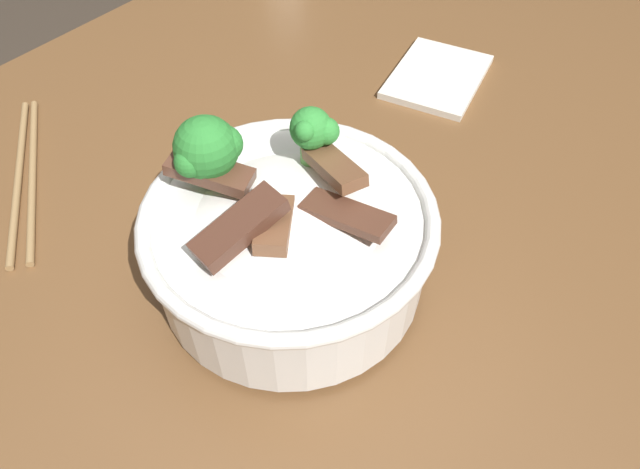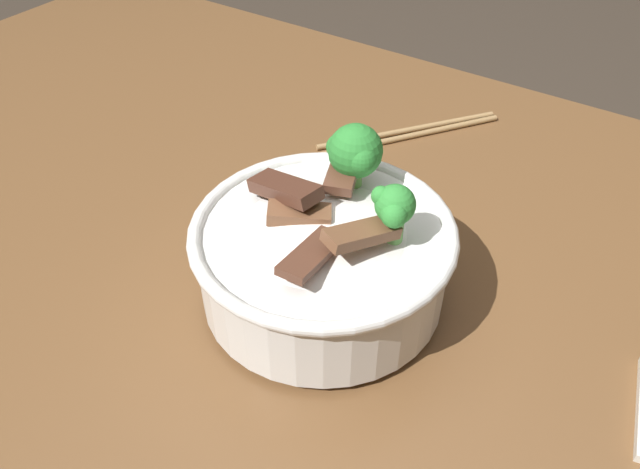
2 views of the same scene
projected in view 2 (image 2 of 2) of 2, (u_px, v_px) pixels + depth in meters
dining_table at (331, 308)px, 0.69m from camera, size 1.52×0.83×0.78m
rice_bowl at (324, 251)px, 0.54m from camera, size 0.22×0.22×0.14m
chopsticks_pair at (410, 133)px, 0.77m from camera, size 0.16×0.20×0.01m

